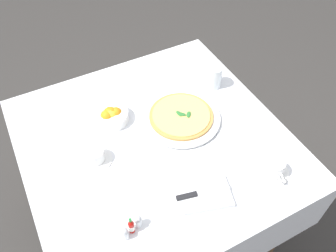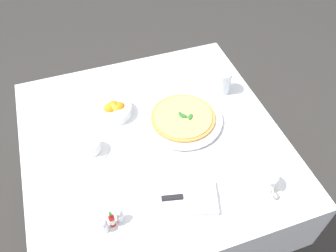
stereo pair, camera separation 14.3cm
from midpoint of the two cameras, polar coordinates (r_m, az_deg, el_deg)
ground_plane at (r=2.05m, az=-3.70°, el=-15.64°), size 8.00×8.00×0.00m
dining_table at (r=1.53m, az=-4.80°, el=-5.70°), size 1.04×1.04×0.74m
pizza_plate at (r=1.47m, az=-0.61°, el=1.22°), size 0.33×0.33×0.02m
pizza at (r=1.46m, az=-0.61°, el=1.59°), size 0.27×0.27×0.02m
coffee_cup_left_edge at (r=1.37m, az=-14.95°, el=-4.93°), size 0.13×0.13×0.06m
coffee_cup_far_right at (r=1.32m, az=13.97°, el=-6.89°), size 0.13×0.13×0.07m
water_glass_near_left at (r=1.61m, az=4.94°, el=7.81°), size 0.08×0.08×0.11m
napkin_folded at (r=1.25m, az=1.86°, el=-11.50°), size 0.25×0.19×0.02m
dinner_knife at (r=1.24m, az=2.00°, el=-11.15°), size 0.19×0.06×0.01m
citrus_bowl at (r=1.49m, az=-12.13°, el=1.57°), size 0.15×0.15×0.07m
hot_sauce_bottle at (r=1.19m, az=-9.64°, el=-16.16°), size 0.02×0.02×0.08m
salt_shaker at (r=1.20m, az=-8.47°, el=-15.45°), size 0.03×0.03×0.06m
pepper_shaker at (r=1.19m, az=-10.70°, el=-17.25°), size 0.03×0.03×0.06m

